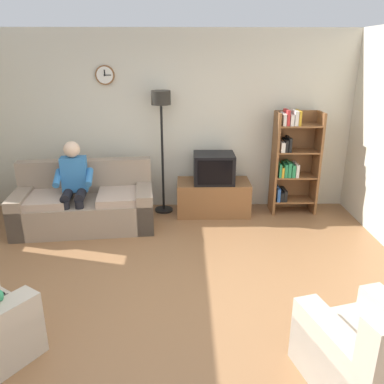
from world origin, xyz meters
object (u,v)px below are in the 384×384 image
object	(u,v)px
tv_stand	(213,197)
bookshelf	(292,160)
armchair_near_bookshelf	(373,357)
person_on_couch	(74,182)
couch	(85,205)
floor_lamp	(161,119)
tv	(214,168)

from	to	relation	value
tv_stand	bookshelf	xyz separation A→B (m)	(1.19, 0.07, 0.57)
armchair_near_bookshelf	person_on_couch	distance (m)	4.06
couch	armchair_near_bookshelf	xyz separation A→B (m)	(2.77, -2.96, -0.02)
floor_lamp	person_on_couch	world-z (taller)	floor_lamp
floor_lamp	person_on_couch	bearing A→B (deg)	-150.71
bookshelf	floor_lamp	bearing A→B (deg)	179.18
couch	tv_stand	bearing A→B (deg)	13.66
couch	bookshelf	distance (m)	3.13
couch	tv	xyz separation A→B (m)	(1.85, 0.43, 0.42)
floor_lamp	tv	bearing A→B (deg)	-9.09
bookshelf	tv	bearing A→B (deg)	-175.43
bookshelf	floor_lamp	size ratio (longest dim) A/B	0.86
tv	person_on_couch	size ratio (longest dim) A/B	0.48
tv_stand	person_on_couch	size ratio (longest dim) A/B	0.89
floor_lamp	person_on_couch	xyz separation A→B (m)	(-1.17, -0.66, -0.75)
couch	armchair_near_bookshelf	size ratio (longest dim) A/B	1.87
tv	person_on_couch	xyz separation A→B (m)	(-1.95, -0.54, -0.03)
couch	armchair_near_bookshelf	distance (m)	4.06
couch	tv_stand	xyz separation A→B (m)	(1.85, 0.45, -0.06)
couch	floor_lamp	distance (m)	1.66
floor_lamp	tv_stand	bearing A→B (deg)	-7.31
floor_lamp	armchair_near_bookshelf	size ratio (longest dim) A/B	1.75
tv	couch	bearing A→B (deg)	-167.05
couch	floor_lamp	size ratio (longest dim) A/B	1.07
tv_stand	bookshelf	world-z (taller)	bookshelf
couch	bookshelf	bearing A→B (deg)	9.71
couch	armchair_near_bookshelf	bearing A→B (deg)	-46.93
couch	tv	world-z (taller)	tv
floor_lamp	armchair_near_bookshelf	distance (m)	4.07
floor_lamp	armchair_near_bookshelf	world-z (taller)	floor_lamp
person_on_couch	armchair_near_bookshelf	bearing A→B (deg)	-44.91
couch	floor_lamp	xyz separation A→B (m)	(1.08, 0.55, 1.14)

